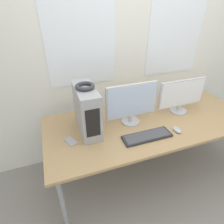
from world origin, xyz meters
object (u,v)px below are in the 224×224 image
object	(u,v)px
monitor_right_near	(181,95)
keyboard	(147,136)
monitor_main	(132,103)
cell_phone	(71,141)
pc_tower	(87,110)
headphones	(85,86)
mouse	(177,130)

from	to	relation	value
monitor_right_near	keyboard	world-z (taller)	monitor_right_near
monitor_main	monitor_right_near	size ratio (longest dim) A/B	0.95
cell_phone	keyboard	bearing A→B (deg)	-38.79
pc_tower	keyboard	bearing A→B (deg)	-31.44
pc_tower	monitor_right_near	world-z (taller)	pc_tower
headphones	mouse	distance (m)	0.95
pc_tower	headphones	bearing A→B (deg)	90.00
keyboard	pc_tower	bearing A→B (deg)	148.56
pc_tower	mouse	xyz separation A→B (m)	(0.79, -0.31, -0.20)
pc_tower	mouse	size ratio (longest dim) A/B	4.20
pc_tower	headphones	distance (m)	0.23
monitor_right_near	cell_phone	size ratio (longest dim) A/B	3.77
monitor_right_near	mouse	world-z (taller)	monitor_right_near
cell_phone	headphones	bearing A→B (deg)	8.76
monitor_right_near	monitor_main	bearing A→B (deg)	-178.88
keyboard	headphones	bearing A→B (deg)	148.48
monitor_right_near	mouse	size ratio (longest dim) A/B	5.21
mouse	monitor_right_near	bearing A→B (deg)	52.23
keyboard	cell_phone	world-z (taller)	keyboard
cell_phone	pc_tower	bearing A→B (deg)	8.58
pc_tower	monitor_right_near	bearing A→B (deg)	-0.32
monitor_main	mouse	size ratio (longest dim) A/B	4.97
mouse	cell_phone	bearing A→B (deg)	169.35
pc_tower	monitor_main	distance (m)	0.43
headphones	mouse	bearing A→B (deg)	-21.22
pc_tower	keyboard	size ratio (longest dim) A/B	0.96
mouse	monitor_main	bearing A→B (deg)	140.86
monitor_main	mouse	bearing A→B (deg)	-39.14
monitor_right_near	pc_tower	bearing A→B (deg)	179.68
monitor_main	cell_phone	distance (m)	0.67
monitor_main	headphones	bearing A→B (deg)	177.63
pc_tower	cell_phone	size ratio (longest dim) A/B	3.04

